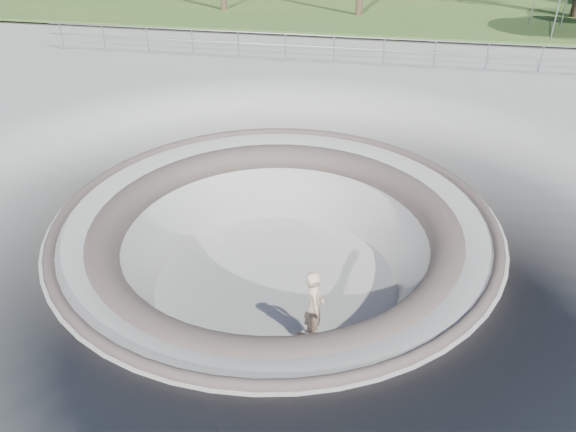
{
  "coord_description": "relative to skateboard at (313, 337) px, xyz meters",
  "views": [
    {
      "loc": [
        2.27,
        -10.85,
        6.96
      ],
      "look_at": [
        0.25,
        0.27,
        -0.1
      ],
      "focal_mm": 35.0,
      "sensor_mm": 36.0,
      "label": 1
    }
  ],
  "objects": [
    {
      "name": "skateboard",
      "position": [
        0.0,
        0.0,
        0.0
      ],
      "size": [
        0.74,
        0.28,
        0.07
      ],
      "color": "#98673C",
      "rests_on": "ground"
    },
    {
      "name": "skater",
      "position": [
        0.0,
        -0.0,
        0.89
      ],
      "size": [
        0.54,
        0.71,
        1.75
      ],
      "primitive_type": "imported",
      "rotation": [
        0.0,
        0.0,
        1.78
      ],
      "color": "#E0B391",
      "rests_on": "skateboard"
    },
    {
      "name": "safety_railing",
      "position": [
        -1.2,
        13.84,
        2.53
      ],
      "size": [
        25.0,
        0.06,
        1.03
      ],
      "color": "gray",
      "rests_on": "ground"
    },
    {
      "name": "distant_hills",
      "position": [
        2.58,
        59.02,
        -5.18
      ],
      "size": [
        103.2,
        45.0,
        28.6
      ],
      "color": "brown",
      "rests_on": "ground"
    },
    {
      "name": "skate_bowl",
      "position": [
        -1.2,
        1.84,
        0.01
      ],
      "size": [
        14.0,
        14.0,
        4.1
      ],
      "color": "#A1A19C",
      "rests_on": "ground"
    },
    {
      "name": "ground",
      "position": [
        -1.2,
        1.84,
        1.84
      ],
      "size": [
        180.0,
        180.0,
        0.0
      ],
      "primitive_type": "plane",
      "color": "#A1A19C",
      "rests_on": "ground"
    }
  ]
}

